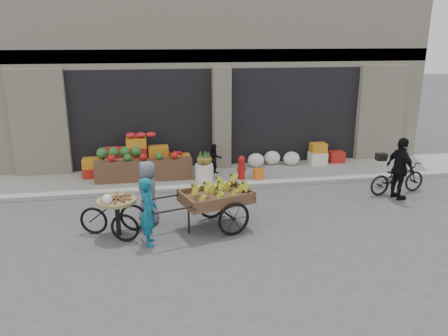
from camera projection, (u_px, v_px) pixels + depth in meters
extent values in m
plane|color=#424244|center=(260.00, 234.00, 9.55)|extent=(80.00, 80.00, 0.00)
cube|color=gray|center=(226.00, 176.00, 13.40)|extent=(18.00, 2.20, 0.12)
cube|color=beige|center=(207.00, 55.00, 16.29)|extent=(14.00, 6.00, 7.00)
cube|color=gray|center=(219.00, 56.00, 13.57)|extent=(14.00, 0.30, 0.40)
cube|color=black|center=(142.00, 116.00, 14.33)|extent=(4.40, 1.60, 3.10)
cube|color=black|center=(287.00, 112.00, 15.15)|extent=(4.40, 1.60, 3.10)
cube|color=beige|center=(221.00, 118.00, 13.94)|extent=(0.55, 0.80, 3.22)
cube|color=brown|center=(144.00, 170.00, 12.75)|extent=(2.80, 0.45, 0.60)
sphere|color=#1E5923|center=(120.00, 152.00, 12.98)|extent=(0.34, 0.34, 0.34)
cylinder|color=silver|center=(204.00, 172.00, 12.72)|extent=(0.52, 0.52, 0.50)
cylinder|color=#A5140F|center=(241.00, 170.00, 12.85)|extent=(0.20, 0.20, 0.56)
sphere|color=#A5140F|center=(242.00, 159.00, 12.75)|extent=(0.22, 0.22, 0.22)
cylinder|color=orange|center=(258.00, 174.00, 12.92)|extent=(0.32, 0.32, 0.30)
ellipsoid|color=silver|center=(274.00, 159.00, 14.17)|extent=(1.70, 0.60, 0.44)
imported|color=black|center=(215.00, 159.00, 13.29)|extent=(0.51, 0.43, 0.93)
cube|color=brown|center=(216.00, 199.00, 9.70)|extent=(1.72, 1.37, 0.13)
torus|color=black|center=(234.00, 219.00, 9.40)|extent=(0.74, 0.28, 0.76)
torus|color=black|center=(213.00, 203.00, 10.31)|extent=(0.74, 0.28, 0.76)
cylinder|color=black|center=(189.00, 220.00, 9.52)|extent=(0.06, 0.06, 0.62)
imported|color=#0F5A76|center=(148.00, 211.00, 8.91)|extent=(0.37, 0.54, 1.45)
cylinder|color=#9E7F51|center=(117.00, 201.00, 9.28)|extent=(1.05, 1.05, 0.07)
cube|color=black|center=(118.00, 218.00, 9.40)|extent=(0.10, 0.10, 0.80)
torus|color=black|center=(125.00, 228.00, 9.13)|extent=(0.61, 0.24, 0.62)
torus|color=black|center=(133.00, 217.00, 9.66)|extent=(0.61, 0.24, 0.62)
torus|color=black|center=(94.00, 221.00, 9.49)|extent=(0.61, 0.24, 0.62)
imported|color=slate|center=(148.00, 192.00, 9.95)|extent=(0.47, 0.73, 1.49)
imported|color=black|center=(397.00, 178.00, 11.95)|extent=(1.78, 0.84, 0.90)
imported|color=black|center=(400.00, 169.00, 11.43)|extent=(0.55, 1.02, 1.66)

